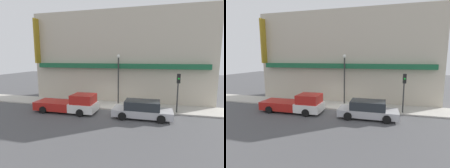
{
  "view_description": "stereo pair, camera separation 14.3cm",
  "coord_description": "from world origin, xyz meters",
  "views": [
    {
      "loc": [
        4.12,
        -15.41,
        4.9
      ],
      "look_at": [
        -0.06,
        1.18,
        2.33
      ],
      "focal_mm": 28.0,
      "sensor_mm": 36.0,
      "label": 1
    },
    {
      "loc": [
        4.26,
        -15.37,
        4.9
      ],
      "look_at": [
        -0.06,
        1.18,
        2.33
      ],
      "focal_mm": 28.0,
      "sensor_mm": 36.0,
      "label": 2
    }
  ],
  "objects": [
    {
      "name": "fire_hydrant",
      "position": [
        -3.55,
        0.68,
        0.43
      ],
      "size": [
        0.21,
        0.21,
        0.6
      ],
      "color": "#196633",
      "rests_on": "sidewalk"
    },
    {
      "name": "ground_plane",
      "position": [
        0.0,
        0.0,
        0.0
      ],
      "size": [
        80.0,
        80.0,
        0.0
      ],
      "primitive_type": "plane",
      "color": "#4C4C4F"
    },
    {
      "name": "parked_car",
      "position": [
        3.14,
        -1.44,
        0.71
      ],
      "size": [
        4.8,
        2.03,
        1.46
      ],
      "rotation": [
        0.0,
        0.0,
        0.04
      ],
      "color": "#ADADB2",
      "rests_on": "ground"
    },
    {
      "name": "traffic_light",
      "position": [
        6.02,
        0.34,
        2.49
      ],
      "size": [
        0.28,
        0.42,
        3.42
      ],
      "color": "#2D2D2D",
      "rests_on": "sidewalk"
    },
    {
      "name": "pickup_truck",
      "position": [
        -3.3,
        -1.44,
        0.75
      ],
      "size": [
        5.68,
        2.14,
        1.71
      ],
      "rotation": [
        0.0,
        0.0,
        0.02
      ],
      "color": "white",
      "rests_on": "ground"
    },
    {
      "name": "sidewalk",
      "position": [
        0.0,
        1.47,
        0.06
      ],
      "size": [
        36.0,
        2.95,
        0.13
      ],
      "color": "#B7B2A8",
      "rests_on": "ground"
    },
    {
      "name": "street_lamp",
      "position": [
        0.35,
        2.22,
        3.36
      ],
      "size": [
        0.36,
        0.36,
        5.12
      ],
      "color": "#2D2D2D",
      "rests_on": "sidewalk"
    },
    {
      "name": "building",
      "position": [
        -0.01,
        4.43,
        4.98
      ],
      "size": [
        19.8,
        3.8,
        9.96
      ],
      "color": "#BCB29E",
      "rests_on": "ground"
    }
  ]
}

